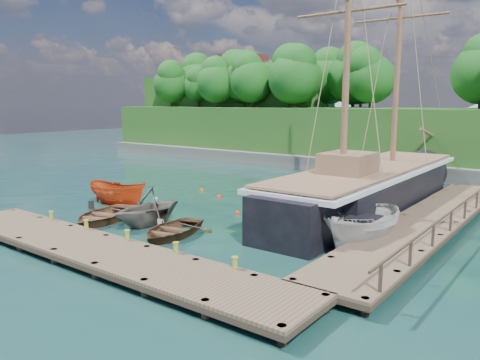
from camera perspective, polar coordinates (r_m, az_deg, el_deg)
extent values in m
plane|color=#0E312A|center=(26.24, -7.67, -5.16)|extent=(160.00, 160.00, 0.00)
cube|color=brown|center=(20.56, -16.60, -8.05)|extent=(20.00, 3.20, 0.12)
cube|color=#31271C|center=(20.60, -16.58, -8.47)|extent=(20.00, 3.20, 0.20)
cylinder|color=#31271C|center=(13.60, 5.08, -19.28)|extent=(0.28, 0.28, 1.10)
cylinder|color=#31271C|center=(29.39, -25.82, -4.35)|extent=(0.28, 0.28, 1.10)
cylinder|color=#31271C|center=(15.64, 10.33, -15.39)|extent=(0.28, 0.28, 1.10)
cube|color=brown|center=(26.48, 22.04, -4.44)|extent=(3.20, 24.00, 0.12)
cube|color=#31271C|center=(26.52, 22.02, -4.78)|extent=(3.20, 24.00, 0.20)
cylinder|color=#31271C|center=(16.69, 6.41, -13.64)|extent=(0.28, 0.28, 1.10)
cylinder|color=#31271C|center=(15.65, 14.92, -15.55)|extent=(0.28, 0.28, 1.10)
cylinder|color=#31271C|center=(38.04, 24.77, -1.31)|extent=(0.28, 0.28, 1.10)
cylinder|color=olive|center=(26.28, -21.90, -5.75)|extent=(0.26, 0.26, 0.45)
cylinder|color=olive|center=(23.84, -18.13, -7.06)|extent=(0.26, 0.26, 0.45)
cylinder|color=olive|center=(21.53, -13.50, -8.62)|extent=(0.26, 0.26, 0.45)
cylinder|color=olive|center=(19.41, -7.76, -10.46)|extent=(0.26, 0.26, 0.45)
cylinder|color=olive|center=(17.55, -0.62, -12.58)|extent=(0.26, 0.26, 0.45)
imported|color=brown|center=(27.36, -16.28, -4.85)|extent=(4.63, 5.48, 0.97)
imported|color=#5D554D|center=(25.95, -11.09, -5.42)|extent=(3.90, 4.45, 2.24)
imported|color=#4D321E|center=(23.67, -8.30, -6.79)|extent=(3.91, 4.85, 0.89)
imported|color=#CD4617|center=(31.47, -14.58, -2.93)|extent=(4.73, 2.34, 1.75)
imported|color=beige|center=(22.45, 14.70, -7.91)|extent=(2.83, 5.49, 2.02)
cube|color=black|center=(30.16, 15.44, -1.93)|extent=(5.04, 15.47, 3.21)
cube|color=black|center=(39.46, 20.80, 0.42)|extent=(2.77, 4.86, 2.89)
cube|color=black|center=(22.37, 6.97, -5.58)|extent=(3.52, 3.98, 3.05)
cube|color=silver|center=(29.90, 15.57, 0.99)|extent=(5.10, 20.33, 0.25)
cube|color=brown|center=(29.87, 15.59, 1.46)|extent=(4.65, 19.89, 0.12)
cube|color=brown|center=(26.76, 13.03, 1.97)|extent=(2.51, 3.00, 1.20)
cylinder|color=brown|center=(42.60, 22.42, 5.01)|extent=(0.25, 6.90, 1.69)
cylinder|color=brown|center=(33.65, 18.87, 16.76)|extent=(0.36, 0.36, 17.07)
cylinder|color=brown|center=(26.23, 13.03, 17.73)|extent=(0.36, 0.36, 15.70)
cylinder|color=#8C7A59|center=(39.63, 21.87, 15.77)|extent=(0.07, 11.80, 9.91)
sphere|color=silver|center=(32.75, -10.26, -2.29)|extent=(0.29, 0.29, 0.29)
sphere|color=red|center=(32.81, -2.55, -2.13)|extent=(0.33, 0.33, 0.33)
sphere|color=red|center=(28.00, -0.29, -4.14)|extent=(0.34, 0.34, 0.34)
sphere|color=silver|center=(30.23, 7.07, -3.20)|extent=(0.32, 0.32, 0.32)
sphere|color=#DD3E00|center=(35.30, -4.66, -1.32)|extent=(0.34, 0.34, 0.34)
sphere|color=orange|center=(35.21, 3.84, -1.34)|extent=(0.31, 0.31, 0.31)
cube|color=#474744|center=(49.70, 5.33, 2.50)|extent=(50.00, 4.00, 1.40)
cube|color=#1E4D1A|center=(54.65, 8.71, 5.59)|extent=(50.00, 14.00, 6.00)
cube|color=#1E4D1A|center=(65.57, -0.46, 8.07)|extent=(24.00, 12.00, 10.00)
cylinder|color=#382616|center=(57.30, 0.64, 9.57)|extent=(0.36, 0.36, 1.40)
sphere|color=#17491A|center=(57.35, 0.65, 11.97)|extent=(5.42, 5.42, 5.42)
cylinder|color=#382616|center=(55.11, 1.46, 9.57)|extent=(0.36, 0.36, 1.40)
sphere|color=#17491A|center=(55.16, 1.47, 11.92)|extent=(5.02, 5.02, 5.02)
cylinder|color=#382616|center=(64.33, -8.33, 9.46)|extent=(0.36, 0.36, 1.40)
sphere|color=#17491A|center=(64.37, -8.38, 11.40)|extent=(4.79, 4.79, 4.79)
cylinder|color=#382616|center=(65.41, 0.86, 9.56)|extent=(0.36, 0.36, 1.40)
sphere|color=#17491A|center=(65.47, 0.87, 11.91)|extent=(6.25, 6.25, 6.25)
cylinder|color=#382616|center=(65.01, -5.01, 9.52)|extent=(0.36, 0.36, 1.40)
sphere|color=#17491A|center=(65.07, -5.04, 11.78)|extent=(5.89, 5.89, 5.89)
cylinder|color=#382616|center=(52.92, 15.62, 9.24)|extent=(0.36, 0.36, 1.40)
sphere|color=#17491A|center=(52.98, 15.73, 11.72)|extent=(5.13, 5.13, 5.13)
cylinder|color=#382616|center=(66.48, 0.68, 9.56)|extent=(0.36, 0.36, 1.40)
sphere|color=#17491A|center=(66.52, 0.69, 11.43)|extent=(4.80, 4.80, 4.80)
cylinder|color=#382616|center=(55.76, 6.93, 9.51)|extent=(0.36, 0.36, 1.40)
sphere|color=#17491A|center=(55.82, 6.98, 12.11)|extent=(5.82, 5.82, 5.82)
cylinder|color=#382616|center=(56.04, 13.58, 9.32)|extent=(0.36, 0.36, 1.40)
sphere|color=#17491A|center=(56.11, 13.69, 11.99)|extent=(6.05, 6.05, 6.05)
cylinder|color=#382616|center=(51.78, 6.46, 9.53)|extent=(0.36, 0.36, 1.40)
sphere|color=#17491A|center=(51.84, 6.51, 12.20)|extent=(5.47, 5.47, 5.47)
cylinder|color=#382616|center=(49.12, 27.25, 8.56)|extent=(0.36, 0.36, 1.40)
cylinder|color=#382616|center=(62.35, 10.59, 9.40)|extent=(0.36, 0.36, 1.40)
sphere|color=#17491A|center=(62.41, 10.67, 11.87)|extent=(6.25, 6.25, 6.25)
cylinder|color=#382616|center=(70.88, -3.58, 9.53)|extent=(0.36, 0.36, 1.40)
sphere|color=#17491A|center=(70.92, -3.60, 11.47)|extent=(5.41, 5.41, 5.41)
cylinder|color=#382616|center=(61.02, 1.12, 9.56)|extent=(0.36, 0.36, 1.40)
sphere|color=#17491A|center=(61.07, 1.13, 11.83)|extent=(5.47, 5.47, 5.47)
cylinder|color=#382616|center=(61.47, -5.08, 9.53)|extent=(0.36, 0.36, 1.40)
sphere|color=#17491A|center=(61.50, -5.10, 11.22)|extent=(3.77, 3.77, 3.77)
cylinder|color=#382616|center=(62.09, -0.13, 9.56)|extent=(0.36, 0.36, 1.40)
sphere|color=#17491A|center=(62.15, -0.13, 11.97)|extent=(6.04, 6.04, 6.04)
cylinder|color=#382616|center=(61.10, 14.50, 9.27)|extent=(0.36, 0.36, 1.40)
sphere|color=#17491A|center=(61.16, 14.60, 11.67)|extent=(5.89, 5.89, 5.89)
cylinder|color=#382616|center=(57.36, 5.83, 9.52)|extent=(0.36, 0.36, 1.40)
sphere|color=#17491A|center=(57.43, 5.87, 12.15)|extent=(6.08, 6.08, 6.08)
cylinder|color=#382616|center=(62.43, -3.82, 9.54)|extent=(0.36, 0.36, 1.40)
sphere|color=#17491A|center=(62.46, -3.84, 11.37)|extent=(4.25, 4.25, 4.25)
cylinder|color=#382616|center=(57.42, -2.88, 9.56)|extent=(0.36, 0.36, 1.40)
sphere|color=#17491A|center=(57.46, -2.90, 11.73)|extent=(4.77, 4.77, 4.77)
cube|color=silver|center=(63.66, 0.44, 12.98)|extent=(4.00, 5.00, 3.00)
cube|color=#591E19|center=(63.81, 0.44, 14.69)|extent=(4.40, 5.40, 0.80)
cone|color=#728CA5|center=(100.20, 8.60, 8.45)|extent=(40.00, 40.00, 10.00)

